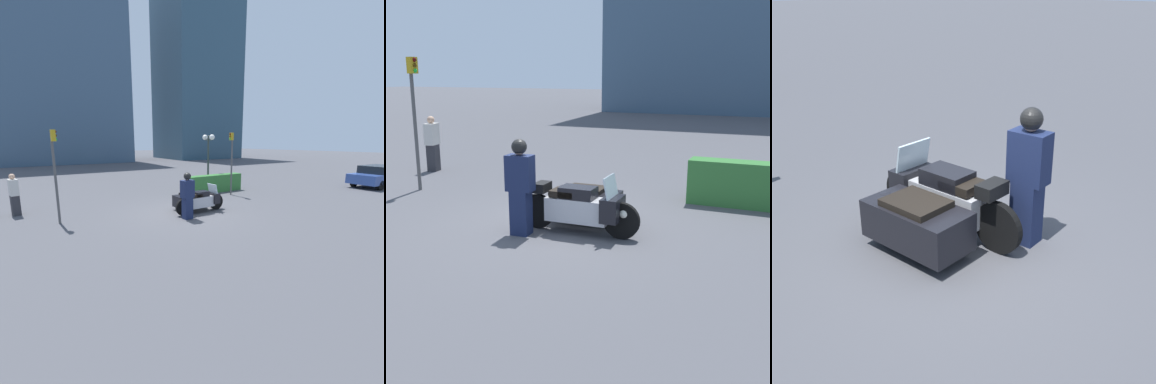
{
  "view_description": "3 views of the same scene",
  "coord_description": "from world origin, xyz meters",
  "views": [
    {
      "loc": [
        -5.38,
        -9.0,
        2.95
      ],
      "look_at": [
        0.26,
        -0.19,
        0.91
      ],
      "focal_mm": 24.0,
      "sensor_mm": 36.0,
      "label": 1
    },
    {
      "loc": [
        4.21,
        -8.28,
        2.98
      ],
      "look_at": [
        0.39,
        0.3,
        0.66
      ],
      "focal_mm": 45.0,
      "sensor_mm": 36.0,
      "label": 2
    },
    {
      "loc": [
        -3.53,
        3.97,
        3.21
      ],
      "look_at": [
        0.61,
        -0.56,
        0.5
      ],
      "focal_mm": 45.0,
      "sensor_mm": 36.0,
      "label": 3
    }
  ],
  "objects": [
    {
      "name": "ground_plane",
      "position": [
        0.0,
        0.0,
        0.0
      ],
      "size": [
        160.0,
        160.0,
        0.0
      ],
      "primitive_type": "plane",
      "color": "#4C4C51"
    },
    {
      "name": "police_motorcycle",
      "position": [
        0.66,
        0.11,
        0.48
      ],
      "size": [
        2.42,
        1.34,
        1.17
      ],
      "rotation": [
        0.0,
        0.0,
        0.03
      ],
      "color": "black",
      "rests_on": "ground"
    },
    {
      "name": "officer_rider",
      "position": [
        -0.32,
        -0.76,
        0.96
      ],
      "size": [
        0.52,
        0.34,
        1.82
      ],
      "rotation": [
        0.0,
        0.0,
        -1.49
      ],
      "color": "#192347",
      "rests_on": "ground"
    }
  ]
}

